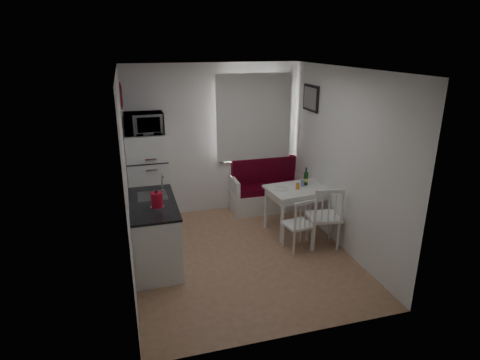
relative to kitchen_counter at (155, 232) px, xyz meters
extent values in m
cube|color=#986F51|center=(1.20, -0.16, -0.46)|extent=(3.00, 3.50, 0.02)
cube|color=white|center=(1.20, -0.16, 2.14)|extent=(3.00, 3.50, 0.02)
cube|color=white|center=(1.20, 1.59, 0.84)|extent=(3.00, 0.02, 2.60)
cube|color=white|center=(1.20, -1.91, 0.84)|extent=(3.00, 0.02, 2.60)
cube|color=white|center=(-0.30, -0.16, 0.84)|extent=(0.02, 3.50, 2.60)
cube|color=white|center=(2.70, -0.16, 0.84)|extent=(0.02, 3.50, 2.60)
cube|color=white|center=(1.90, 1.56, 1.17)|extent=(1.22, 0.06, 1.47)
cube|color=white|center=(1.90, 1.49, 1.22)|extent=(1.35, 0.02, 1.50)
cube|color=white|center=(0.00, -0.01, -0.03)|extent=(0.60, 1.30, 0.86)
cube|color=black|center=(0.00, -0.01, 0.43)|extent=(0.62, 1.32, 0.03)
cube|color=#99999E|center=(0.02, 0.24, 0.39)|extent=(0.40, 0.40, 0.10)
cylinder|color=silver|center=(0.18, 0.42, 0.57)|extent=(0.02, 0.02, 0.26)
cylinder|color=navy|center=(-0.27, 1.29, 1.69)|extent=(0.03, 0.40, 0.40)
cube|color=black|center=(2.67, 0.94, 1.59)|extent=(0.04, 0.52, 0.42)
cube|color=white|center=(2.11, 1.32, -0.28)|extent=(1.30, 0.50, 0.36)
cube|color=#530417|center=(2.11, 1.32, -0.03)|extent=(1.24, 0.46, 0.12)
cube|color=#530417|center=(2.11, 1.51, 0.25)|extent=(1.24, 0.10, 0.46)
cube|color=white|center=(2.29, 0.39, 0.26)|extent=(1.05, 0.78, 0.04)
cube|color=white|center=(2.29, 0.39, 0.18)|extent=(0.94, 0.68, 0.12)
cylinder|color=white|center=(2.29, 0.39, -0.11)|extent=(0.06, 0.06, 0.70)
cube|color=white|center=(2.04, -0.18, -0.06)|extent=(0.44, 0.43, 0.04)
cube|color=white|center=(2.04, -0.35, 0.16)|extent=(0.37, 0.10, 0.40)
cube|color=white|center=(2.45, -0.18, 0.01)|extent=(0.51, 0.50, 0.04)
cube|color=white|center=(2.45, -0.38, 0.27)|extent=(0.43, 0.11, 0.47)
cube|color=white|center=(0.02, 1.24, 0.33)|extent=(0.63, 0.63, 1.57)
imported|color=white|center=(0.02, 1.19, 1.28)|extent=(0.59, 0.40, 0.33)
cylinder|color=red|center=(0.05, -0.24, 0.56)|extent=(0.18, 0.18, 0.24)
cylinder|color=orange|center=(2.24, 0.34, 0.33)|extent=(0.06, 0.06, 0.10)
cylinder|color=#6E89BB|center=(2.37, 0.44, 0.33)|extent=(0.06, 0.06, 0.10)
cylinder|color=white|center=(1.99, 0.41, 0.29)|extent=(0.22, 0.22, 0.02)
camera|label=1|loc=(-0.22, -5.06, 2.47)|focal=30.00mm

